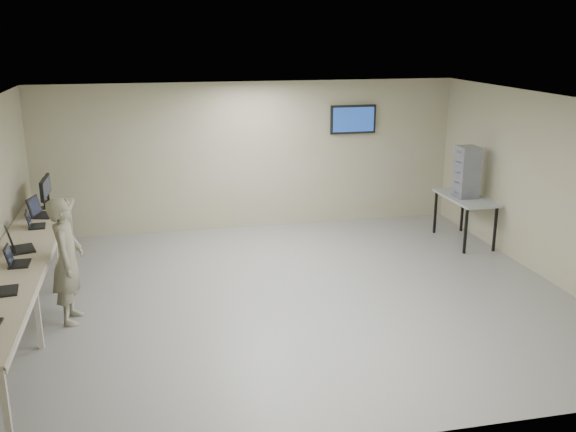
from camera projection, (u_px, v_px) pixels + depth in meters
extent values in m
cube|color=#9B9B9B|center=(291.00, 296.00, 9.29)|extent=(8.00, 7.00, 0.01)
cube|color=white|center=(291.00, 101.00, 8.51)|extent=(8.00, 7.00, 0.01)
cube|color=tan|center=(251.00, 156.00, 12.18)|extent=(8.00, 0.01, 2.80)
cube|color=tan|center=(379.00, 303.00, 5.62)|extent=(8.00, 0.01, 2.80)
cube|color=tan|center=(548.00, 188.00, 9.73)|extent=(0.01, 7.00, 2.80)
cube|color=black|center=(352.00, 119.00, 12.40)|extent=(0.15, 0.04, 0.15)
cube|color=black|center=(353.00, 119.00, 12.36)|extent=(0.90, 0.06, 0.55)
cube|color=navy|center=(354.00, 120.00, 12.32)|extent=(0.82, 0.01, 0.47)
cube|color=#BDAF92|center=(20.00, 257.00, 8.30)|extent=(0.75, 6.00, 0.04)
cube|color=beige|center=(51.00, 257.00, 8.39)|extent=(0.02, 6.00, 0.06)
cube|color=beige|center=(6.00, 405.00, 5.82)|extent=(0.06, 0.06, 0.86)
cube|color=beige|center=(38.00, 316.00, 7.64)|extent=(0.06, 0.06, 0.86)
cube|color=beige|center=(13.00, 267.00, 9.21)|extent=(0.06, 0.06, 0.86)
cube|color=beige|center=(57.00, 264.00, 9.33)|extent=(0.06, 0.06, 0.86)
cube|color=beige|center=(34.00, 228.00, 11.04)|extent=(0.06, 0.06, 0.86)
cube|color=beige|center=(71.00, 226.00, 11.16)|extent=(0.06, 0.06, 0.86)
cube|color=black|center=(6.00, 291.00, 7.14)|extent=(0.27, 0.35, 0.02)
cube|color=black|center=(20.00, 264.00, 7.97)|extent=(0.24, 0.33, 0.02)
cube|color=black|center=(8.00, 255.00, 7.91)|extent=(0.07, 0.31, 0.23)
cube|color=black|center=(10.00, 255.00, 7.91)|extent=(0.05, 0.27, 0.19)
cube|color=black|center=(23.00, 249.00, 8.50)|extent=(0.39, 0.46, 0.02)
cube|color=black|center=(10.00, 239.00, 8.42)|extent=(0.18, 0.38, 0.28)
cube|color=black|center=(11.00, 239.00, 8.43)|extent=(0.15, 0.33, 0.24)
cube|color=black|center=(37.00, 226.00, 9.50)|extent=(0.26, 0.34, 0.02)
cube|color=black|center=(28.00, 219.00, 9.44)|extent=(0.09, 0.30, 0.23)
cube|color=black|center=(29.00, 219.00, 9.44)|extent=(0.07, 0.27, 0.19)
cube|color=black|center=(45.00, 215.00, 10.06)|extent=(0.39, 0.47, 0.02)
cube|color=black|center=(34.00, 206.00, 9.99)|extent=(0.17, 0.39, 0.29)
cube|color=black|center=(35.00, 206.00, 9.99)|extent=(0.14, 0.34, 0.24)
cylinder|color=black|center=(46.00, 208.00, 10.51)|extent=(0.21, 0.21, 0.02)
cube|color=black|center=(45.00, 202.00, 10.48)|extent=(0.04, 0.03, 0.17)
cube|color=black|center=(44.00, 190.00, 10.42)|extent=(0.05, 0.47, 0.32)
cube|color=black|center=(45.00, 189.00, 10.43)|extent=(0.00, 0.43, 0.27)
cylinder|color=black|center=(49.00, 202.00, 10.87)|extent=(0.21, 0.21, 0.02)
cube|color=black|center=(48.00, 196.00, 10.85)|extent=(0.04, 0.03, 0.16)
cube|color=black|center=(47.00, 185.00, 10.79)|extent=(0.05, 0.46, 0.31)
cube|color=black|center=(49.00, 185.00, 10.80)|extent=(0.00, 0.42, 0.27)
imported|color=gray|center=(67.00, 261.00, 8.27)|extent=(0.44, 0.64, 1.68)
cube|color=#9CA2A5|center=(466.00, 198.00, 11.45)|extent=(0.65, 1.40, 0.04)
cube|color=black|center=(466.00, 231.00, 10.95)|extent=(0.04, 0.04, 0.80)
cube|color=black|center=(435.00, 212.00, 12.08)|extent=(0.04, 0.04, 0.80)
cube|color=black|center=(495.00, 229.00, 11.07)|extent=(0.04, 0.04, 0.80)
cube|color=black|center=(462.00, 211.00, 12.19)|extent=(0.04, 0.04, 0.80)
cube|color=gray|center=(465.00, 192.00, 11.42)|extent=(0.35, 0.38, 0.18)
cube|color=gray|center=(466.00, 182.00, 11.37)|extent=(0.35, 0.38, 0.18)
cube|color=gray|center=(467.00, 172.00, 11.32)|extent=(0.35, 0.38, 0.18)
cube|color=gray|center=(468.00, 162.00, 11.27)|extent=(0.35, 0.38, 0.18)
cube|color=gray|center=(468.00, 151.00, 11.22)|extent=(0.35, 0.38, 0.18)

